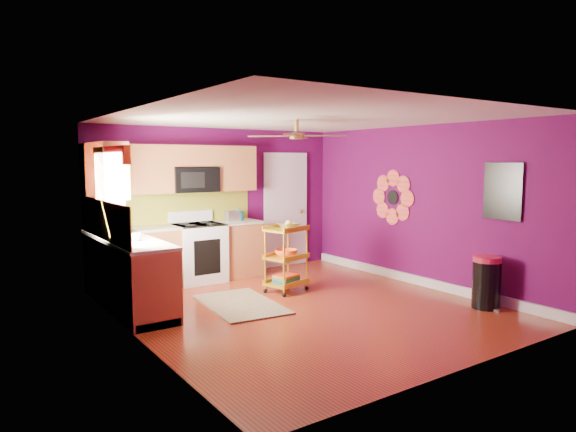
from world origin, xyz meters
TOP-DOWN VIEW (x-y plane):
  - ground at (0.00, 0.00)m, footprint 5.00×5.00m
  - room_envelope at (0.03, 0.00)m, footprint 4.54×5.04m
  - lower_cabinets at (-1.35, 1.82)m, footprint 2.81×2.31m
  - electric_range at (-0.55, 2.17)m, footprint 0.76×0.66m
  - upper_cabinetry at (-1.24, 2.17)m, footprint 2.80×2.30m
  - left_window at (-2.22, 1.05)m, footprint 0.08×1.35m
  - panel_door at (1.35, 2.47)m, footprint 0.95×0.11m
  - right_wall_art at (2.23, -0.34)m, footprint 0.04×2.74m
  - ceiling_fan at (0.00, 0.20)m, footprint 1.01×1.01m
  - shag_rug at (-0.66, 0.57)m, footprint 1.04×1.55m
  - rolling_cart at (0.27, 0.84)m, footprint 0.69×0.57m
  - trash_can at (1.97, -1.39)m, footprint 0.44×0.45m
  - teal_kettle at (0.21, 2.21)m, footprint 0.18×0.18m
  - toaster at (0.09, 2.20)m, footprint 0.22×0.15m
  - soap_bottle_a at (-1.98, 1.36)m, footprint 0.08×0.08m
  - soap_bottle_b at (-1.96, 1.44)m, footprint 0.14×0.14m
  - counter_dish at (-1.93, 1.63)m, footprint 0.23×0.23m
  - counter_cup at (-1.93, 0.99)m, footprint 0.12×0.12m

SIDE VIEW (x-z plane):
  - ground at x=0.00m, z-range 0.00..0.00m
  - shag_rug at x=-0.66m, z-range 0.00..0.02m
  - trash_can at x=1.97m, z-range 0.00..0.70m
  - lower_cabinets at x=-1.35m, z-range -0.04..0.90m
  - electric_range at x=-0.55m, z-range -0.08..1.05m
  - rolling_cart at x=0.27m, z-range 0.01..1.09m
  - counter_dish at x=-1.93m, z-range 0.94..1.00m
  - counter_cup at x=-1.93m, z-range 0.94..1.04m
  - teal_kettle at x=0.21m, z-range 0.92..1.13m
  - panel_door at x=1.35m, z-range -0.05..2.10m
  - soap_bottle_b at x=-1.96m, z-range 0.94..1.12m
  - toaster at x=0.09m, z-range 0.94..1.12m
  - soap_bottle_a at x=-1.98m, z-range 0.94..1.12m
  - right_wall_art at x=2.23m, z-range 0.92..1.96m
  - room_envelope at x=0.03m, z-range 0.37..2.89m
  - left_window at x=-2.22m, z-range 1.20..2.28m
  - upper_cabinetry at x=-1.24m, z-range 1.17..2.43m
  - ceiling_fan at x=0.00m, z-range 2.16..2.42m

